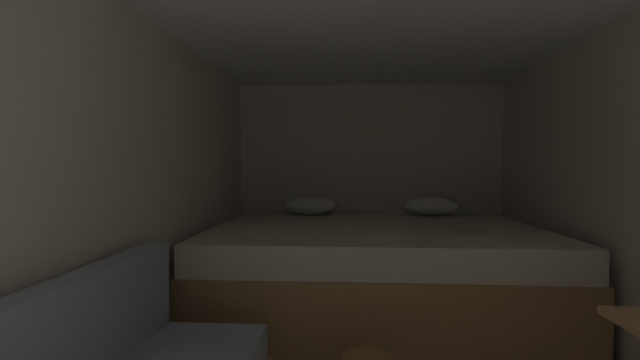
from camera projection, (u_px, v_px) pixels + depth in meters
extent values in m
cube|color=beige|center=(369.00, 183.00, 4.49)|extent=(2.78, 0.05, 2.02)
cube|color=beige|center=(126.00, 200.00, 2.24)|extent=(0.05, 4.63, 2.02)
cube|color=#9E7247|center=(375.00, 282.00, 3.48)|extent=(2.56, 1.93, 0.50)
cube|color=beige|center=(375.00, 238.00, 3.47)|extent=(2.52, 1.89, 0.21)
ellipsoid|color=white|center=(311.00, 205.00, 4.23)|extent=(0.51, 0.36, 0.18)
ellipsoid|color=white|center=(431.00, 206.00, 4.16)|extent=(0.51, 0.36, 0.18)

